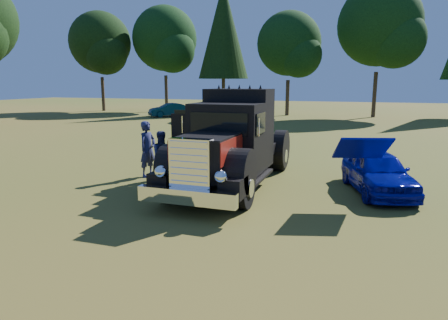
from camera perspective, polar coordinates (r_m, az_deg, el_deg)
ground at (r=10.84m, az=1.62°, el=-6.17°), size 120.00×120.00×0.00m
treeline at (r=38.16m, az=15.75°, el=17.33°), size 67.22×24.04×13.84m
diamond_t_truck at (r=12.37m, az=0.93°, el=2.07°), size 3.38×7.16×3.00m
hotrod_coupe at (r=12.54m, az=21.08°, el=-1.56°), size 2.46×4.23×1.89m
spectator_near at (r=13.90m, az=-10.84°, el=1.53°), size 0.59×0.78×1.92m
spectator_far at (r=13.31m, az=-8.71°, el=0.59°), size 1.00×1.01×1.64m
distant_teal_car at (r=38.36m, az=-7.79°, el=7.10°), size 3.67×3.66×1.27m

